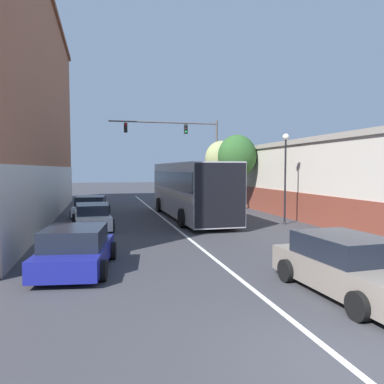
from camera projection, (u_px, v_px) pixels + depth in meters
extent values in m
plane|color=#38383D|center=(349.00, 366.00, 5.80)|extent=(160.00, 160.00, 0.00)
cube|color=silver|center=(170.00, 224.00, 20.81)|extent=(0.14, 42.95, 0.01)
cube|color=beige|center=(54.00, 192.00, 22.98)|extent=(0.24, 26.19, 3.20)
cube|color=beige|center=(311.00, 178.00, 26.26)|extent=(6.24, 28.96, 4.80)
cube|color=brown|center=(270.00, 201.00, 25.63)|extent=(0.24, 28.38, 1.68)
cube|color=gray|center=(311.00, 146.00, 26.12)|extent=(6.49, 29.25, 0.30)
cube|color=#B7B7BC|center=(190.00, 189.00, 23.21)|extent=(2.74, 11.88, 3.18)
cube|color=black|center=(190.00, 180.00, 23.18)|extent=(2.79, 11.64, 1.02)
cube|color=beige|center=(190.00, 193.00, 23.23)|extent=(2.78, 11.76, 0.32)
cube|color=black|center=(220.00, 195.00, 17.51)|extent=(2.54, 0.09, 3.05)
cylinder|color=black|center=(159.00, 205.00, 26.51)|extent=(0.31, 1.00, 1.00)
cylinder|color=black|center=(195.00, 204.00, 27.17)|extent=(0.31, 1.00, 1.00)
cylinder|color=black|center=(182.00, 218.00, 19.41)|extent=(0.31, 1.00, 1.00)
cylinder|color=black|center=(230.00, 216.00, 20.07)|extent=(0.31, 1.00, 1.00)
cube|color=slate|center=(350.00, 274.00, 9.07)|extent=(2.03, 4.50, 0.68)
cube|color=black|center=(344.00, 246.00, 9.28)|extent=(1.77, 2.38, 0.57)
cylinder|color=black|center=(286.00, 271.00, 10.12)|extent=(0.25, 0.62, 0.61)
cylinder|color=black|center=(344.00, 265.00, 10.65)|extent=(0.25, 0.62, 0.61)
cylinder|color=black|center=(359.00, 306.00, 7.50)|extent=(0.25, 0.62, 0.61)
cube|color=silver|center=(92.00, 219.00, 18.99)|extent=(1.96, 4.60, 0.63)
cube|color=black|center=(92.00, 209.00, 18.74)|extent=(1.66, 2.44, 0.49)
cylinder|color=black|center=(74.00, 220.00, 20.06)|extent=(0.27, 0.67, 0.66)
cylinder|color=black|center=(106.00, 218.00, 20.58)|extent=(0.27, 0.67, 0.66)
cylinder|color=black|center=(75.00, 227.00, 17.42)|extent=(0.27, 0.67, 0.66)
cylinder|color=black|center=(112.00, 226.00, 17.94)|extent=(0.27, 0.67, 0.66)
cube|color=navy|center=(76.00, 255.00, 11.31)|extent=(2.34, 4.23, 0.58)
cube|color=black|center=(75.00, 237.00, 11.08)|extent=(1.94, 2.30, 0.58)
cylinder|color=black|center=(55.00, 252.00, 12.46)|extent=(0.30, 0.61, 0.58)
cylinder|color=black|center=(112.00, 251.00, 12.66)|extent=(0.30, 0.61, 0.58)
cylinder|color=black|center=(31.00, 272.00, 9.99)|extent=(0.30, 0.61, 0.58)
cylinder|color=black|center=(103.00, 270.00, 10.18)|extent=(0.30, 0.61, 0.58)
cube|color=silver|center=(91.00, 209.00, 24.25)|extent=(2.29, 4.29, 0.57)
cube|color=black|center=(91.00, 201.00, 24.01)|extent=(1.94, 2.31, 0.57)
cylinder|color=black|center=(79.00, 209.00, 25.40)|extent=(0.28, 0.60, 0.59)
cylinder|color=black|center=(108.00, 209.00, 25.65)|extent=(0.28, 0.60, 0.59)
cylinder|color=black|center=(72.00, 214.00, 22.87)|extent=(0.28, 0.60, 0.59)
cylinder|color=black|center=(105.00, 213.00, 23.13)|extent=(0.28, 0.60, 0.59)
cylinder|color=#514C47|center=(217.00, 162.00, 33.20)|extent=(0.18, 0.18, 7.30)
cylinder|color=#514C47|center=(164.00, 122.00, 31.89)|extent=(9.35, 0.12, 0.12)
cube|color=black|center=(186.00, 129.00, 32.36)|extent=(0.28, 0.24, 0.80)
sphere|color=black|center=(186.00, 126.00, 32.20)|extent=(0.18, 0.18, 0.18)
sphere|color=black|center=(186.00, 129.00, 32.21)|extent=(0.18, 0.18, 0.18)
sphere|color=green|center=(186.00, 132.00, 32.23)|extent=(0.18, 0.18, 0.18)
cube|color=black|center=(126.00, 128.00, 31.15)|extent=(0.28, 0.24, 0.80)
sphere|color=red|center=(126.00, 124.00, 30.98)|extent=(0.18, 0.18, 0.18)
sphere|color=black|center=(126.00, 127.00, 31.00)|extent=(0.18, 0.18, 0.18)
sphere|color=black|center=(126.00, 130.00, 31.01)|extent=(0.18, 0.18, 0.18)
cone|color=black|center=(285.00, 222.00, 20.63)|extent=(0.26, 0.26, 0.20)
cylinder|color=black|center=(285.00, 182.00, 20.49)|extent=(0.10, 0.10, 4.67)
sphere|color=#EFE5CC|center=(286.00, 137.00, 20.33)|extent=(0.36, 0.36, 0.36)
cylinder|color=#3D2D1E|center=(237.00, 191.00, 27.73)|extent=(0.22, 0.22, 2.76)
ellipsoid|color=#2D5B28|center=(237.00, 156.00, 27.57)|extent=(2.87, 2.59, 3.16)
cylinder|color=#4C3823|center=(221.00, 188.00, 33.53)|extent=(0.25, 0.25, 2.67)
ellipsoid|color=#99A366|center=(221.00, 159.00, 33.37)|extent=(2.95, 2.66, 3.25)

